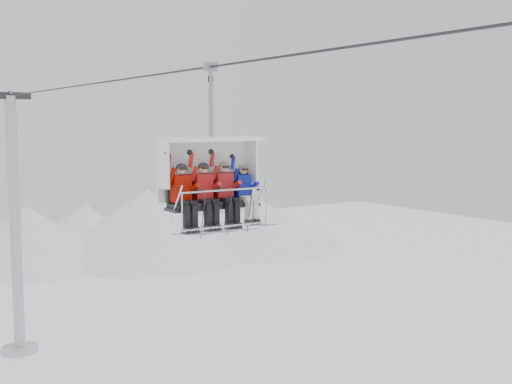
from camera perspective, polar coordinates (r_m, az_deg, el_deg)
lift_tower_right at (r=35.27m, az=-20.56°, el=-4.29°), size 2.00×1.80×13.48m
haul_cable at (r=14.32m, az=0.00°, el=11.63°), size 0.06×50.00×0.06m
chairlift_carrier at (r=16.10m, az=-4.23°, el=1.82°), size 2.59×1.17×3.98m
skier_far_left at (r=15.45m, az=-6.49°, el=-0.15°), size 0.44×1.69×1.75m
skier_center_left at (r=15.74m, az=-4.56°, el=-0.02°), size 0.44×1.69×1.75m
skier_center_right at (r=16.04m, az=-2.72°, el=0.11°), size 0.44×1.69×1.75m
skier_far_right at (r=16.33m, az=-0.99°, el=0.06°), size 0.40×1.69×1.59m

